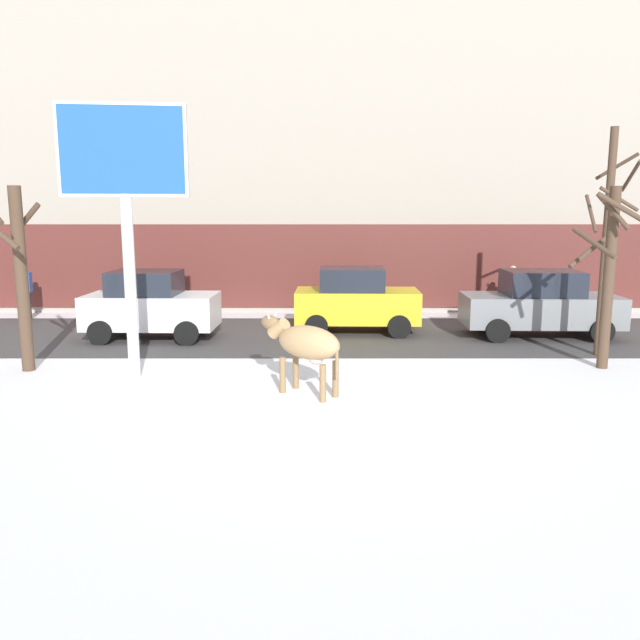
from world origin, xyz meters
TOP-DOWN VIEW (x-y plane):
  - ground_plane at (0.00, 0.00)m, footprint 120.00×120.00m
  - road_strip at (0.00, 7.57)m, footprint 60.00×5.60m
  - building_facade at (0.00, 14.60)m, footprint 44.00×6.10m
  - cow_tan at (-0.58, 1.85)m, footprint 1.75×1.50m
  - billboard at (-4.22, 3.09)m, footprint 2.53×0.50m
  - car_white_hatchback at (-4.93, 7.15)m, footprint 3.55×2.00m
  - car_yellow_hatchback at (0.72, 8.07)m, footprint 3.55×2.00m
  - car_grey_sedan at (5.80, 7.45)m, footprint 4.25×2.07m
  - pedestrian_near_billboard at (-9.73, 10.22)m, footprint 0.36×0.24m
  - pedestrian_by_cars at (5.84, 10.22)m, footprint 0.36×0.24m
  - bare_tree_left_lot at (-6.75, 3.62)m, footprint 1.30×1.32m
  - bare_tree_right_lot at (6.45, 5.14)m, footprint 1.14×1.19m
  - bare_tree_far_back at (5.95, 3.87)m, footprint 1.22×1.60m

SIDE VIEW (x-z plane):
  - ground_plane at x=0.00m, z-range 0.00..0.00m
  - road_strip at x=0.00m, z-range 0.00..0.01m
  - pedestrian_near_billboard at x=-9.73m, z-range 0.01..1.74m
  - pedestrian_by_cars at x=5.84m, z-range 0.01..1.74m
  - car_grey_sedan at x=5.80m, z-range -0.01..1.83m
  - car_white_hatchback at x=-4.93m, z-range 0.00..1.86m
  - car_yellow_hatchback at x=0.72m, z-range 0.00..1.86m
  - cow_tan at x=-0.58m, z-range 0.22..1.76m
  - bare_tree_far_back at x=5.95m, z-range 0.20..4.19m
  - bare_tree_left_lot at x=-6.75m, z-range 0.20..4.19m
  - bare_tree_right_lot at x=6.45m, z-range 0.18..5.54m
  - billboard at x=-4.22m, z-range 1.53..7.09m
  - building_facade at x=0.00m, z-range -0.02..12.98m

